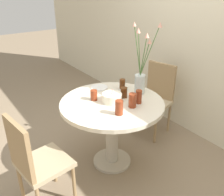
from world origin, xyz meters
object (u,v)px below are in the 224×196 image
at_px(drink_glass_2, 124,92).
at_px(chair_left_flank, 156,95).
at_px(birthday_cake, 112,98).
at_px(drink_glass_3, 119,108).
at_px(chair_far_back, 34,160).
at_px(drink_glass_4, 94,95).
at_px(drink_glass_5, 132,100).
at_px(flower_vase, 141,76).
at_px(drink_glass_0, 122,84).
at_px(drink_glass_1, 139,97).
at_px(side_plate, 99,87).

bearing_deg(drink_glass_2, chair_left_flank, 106.37).
bearing_deg(birthday_cake, chair_left_flank, 104.27).
relative_size(drink_glass_2, drink_glass_3, 0.79).
height_order(chair_far_back, drink_glass_4, chair_far_back).
bearing_deg(drink_glass_5, chair_far_back, -95.61).
relative_size(flower_vase, drink_glass_0, 6.86).
xyz_separation_m(chair_far_back, drink_glass_0, (-0.31, 1.15, 0.29)).
distance_m(drink_glass_2, drink_glass_4, 0.31).
relative_size(chair_far_back, drink_glass_0, 8.30).
relative_size(drink_glass_1, drink_glass_4, 1.30).
bearing_deg(chair_far_back, drink_glass_4, -78.62).
distance_m(birthday_cake, drink_glass_3, 0.26).
bearing_deg(drink_glass_3, drink_glass_5, 101.81).
xyz_separation_m(drink_glass_3, drink_glass_5, (-0.04, 0.19, 0.00)).
height_order(chair_left_flank, drink_glass_4, chair_left_flank).
distance_m(side_plate, drink_glass_3, 0.64).
distance_m(chair_far_back, side_plate, 1.09).
distance_m(birthday_cake, drink_glass_0, 0.35).
distance_m(chair_far_back, flower_vase, 1.31).
bearing_deg(drink_glass_4, drink_glass_3, 3.88).
bearing_deg(drink_glass_0, birthday_cake, -54.76).
xyz_separation_m(drink_glass_0, drink_glass_3, (0.44, -0.38, 0.01)).
distance_m(side_plate, drink_glass_0, 0.26).
height_order(birthday_cake, drink_glass_5, drink_glass_5).
bearing_deg(chair_far_back, chair_left_flank, -86.51).
bearing_deg(drink_glass_0, drink_glass_4, -81.42).
height_order(flower_vase, drink_glass_5, flower_vase).
distance_m(chair_far_back, drink_glass_3, 0.83).
bearing_deg(drink_glass_4, chair_far_back, -71.38).
bearing_deg(birthday_cake, chair_far_back, -82.82).
height_order(drink_glass_3, drink_glass_5, drink_glass_5).
relative_size(chair_left_flank, drink_glass_2, 8.52).
relative_size(flower_vase, drink_glass_1, 5.53).
xyz_separation_m(flower_vase, side_plate, (-0.36, -0.28, -0.19)).
height_order(chair_far_back, drink_glass_3, chair_far_back).
relative_size(side_plate, drink_glass_1, 1.40).
height_order(drink_glass_3, drink_glass_4, drink_glass_3).
height_order(birthday_cake, drink_glass_1, drink_glass_1).
height_order(drink_glass_1, drink_glass_3, same).
distance_m(chair_left_flank, side_plate, 0.81).
bearing_deg(drink_glass_0, side_plate, -129.37).
bearing_deg(birthday_cake, drink_glass_2, 94.97).
bearing_deg(side_plate, drink_glass_2, 11.85).
bearing_deg(chair_far_back, drink_glass_1, -100.87).
bearing_deg(birthday_cake, drink_glass_0, 125.24).
bearing_deg(side_plate, flower_vase, 37.73).
distance_m(chair_left_flank, drink_glass_1, 0.82).
bearing_deg(side_plate, drink_glass_0, 50.63).
bearing_deg(drink_glass_4, side_plate, 137.15).
height_order(chair_far_back, drink_glass_5, chair_far_back).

